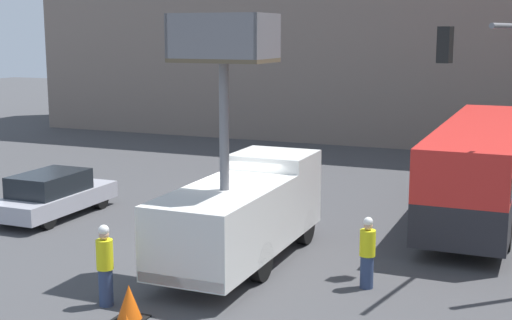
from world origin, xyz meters
TOP-DOWN VIEW (x-y plane):
  - ground_plane at (0.00, 0.00)m, footprint 120.00×120.00m
  - utility_truck at (0.62, -0.36)m, footprint 2.36×6.79m
  - city_bus at (5.93, 7.37)m, footprint 2.51×12.41m
  - road_worker_near_truck at (-1.01, -4.35)m, footprint 0.38×0.38m
  - road_worker_directing at (4.14, -0.97)m, footprint 0.38×0.38m
  - traffic_cone_mid_road at (-0.08, -4.84)m, footprint 0.69×0.69m
  - parked_car_curbside at (-7.16, 1.61)m, footprint 1.88×4.61m

SIDE VIEW (x-z plane):
  - ground_plane at x=0.00m, z-range 0.00..0.00m
  - traffic_cone_mid_road at x=-0.08m, z-range -0.02..0.76m
  - parked_car_curbside at x=-7.16m, z-range 0.00..1.52m
  - road_worker_directing at x=4.14m, z-range -0.01..1.75m
  - road_worker_near_truck at x=-1.01m, z-range 0.01..1.89m
  - utility_truck at x=0.62m, z-range -1.73..4.79m
  - city_bus at x=5.93m, z-range 0.28..3.38m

